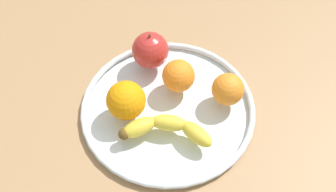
# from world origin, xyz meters

# --- Properties ---
(ground_plane) EXTENTS (1.33, 1.33, 0.04)m
(ground_plane) POSITION_xyz_m (0.00, 0.00, -0.02)
(ground_plane) COLOR #9F7A52
(fruit_bowl) EXTENTS (0.35, 0.35, 0.02)m
(fruit_bowl) POSITION_xyz_m (0.00, 0.00, 0.01)
(fruit_bowl) COLOR silver
(fruit_bowl) RESTS_ON ground_plane
(banana) EXTENTS (0.18, 0.08, 0.03)m
(banana) POSITION_xyz_m (-0.01, 0.06, 0.03)
(banana) COLOR gold
(banana) RESTS_ON fruit_bowl
(apple) EXTENTS (0.08, 0.08, 0.08)m
(apple) POSITION_xyz_m (0.06, -0.10, 0.06)
(apple) COLOR #B62C28
(apple) RESTS_ON fruit_bowl
(orange_front_right) EXTENTS (0.08, 0.08, 0.08)m
(orange_front_right) POSITION_xyz_m (0.07, 0.03, 0.06)
(orange_front_right) COLOR orange
(orange_front_right) RESTS_ON fruit_bowl
(orange_center) EXTENTS (0.06, 0.06, 0.06)m
(orange_center) POSITION_xyz_m (-0.11, -0.04, 0.05)
(orange_center) COLOR orange
(orange_center) RESTS_ON fruit_bowl
(orange_back_right) EXTENTS (0.07, 0.07, 0.07)m
(orange_back_right) POSITION_xyz_m (-0.01, -0.05, 0.05)
(orange_back_right) COLOR orange
(orange_back_right) RESTS_ON fruit_bowl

